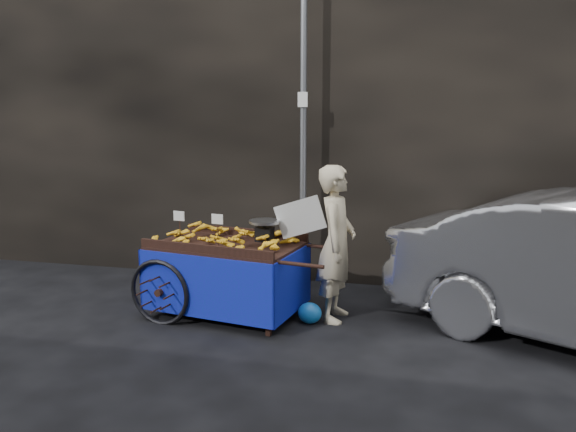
# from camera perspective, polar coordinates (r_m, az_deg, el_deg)

# --- Properties ---
(ground) EXTENTS (80.00, 80.00, 0.00)m
(ground) POSITION_cam_1_polar(r_m,az_deg,el_deg) (6.27, -3.72, -10.48)
(ground) COLOR black
(ground) RESTS_ON ground
(building_wall) EXTENTS (13.50, 2.00, 5.00)m
(building_wall) POSITION_cam_1_polar(r_m,az_deg,el_deg) (8.31, 4.10, 12.17)
(building_wall) COLOR black
(building_wall) RESTS_ON ground
(street_pole) EXTENTS (0.12, 0.10, 4.00)m
(street_pole) POSITION_cam_1_polar(r_m,az_deg,el_deg) (7.05, 1.57, 8.54)
(street_pole) COLOR slate
(street_pole) RESTS_ON ground
(banana_cart) EXTENTS (2.31, 1.33, 1.18)m
(banana_cart) POSITION_cam_1_polar(r_m,az_deg,el_deg) (6.27, -6.64, -3.51)
(banana_cart) COLOR black
(banana_cart) RESTS_ON ground
(vendor) EXTENTS (0.89, 0.63, 1.70)m
(vendor) POSITION_cam_1_polar(r_m,az_deg,el_deg) (6.07, 4.92, -2.79)
(vendor) COLOR #C5B592
(vendor) RESTS_ON ground
(plastic_bag) EXTENTS (0.26, 0.21, 0.23)m
(plastic_bag) POSITION_cam_1_polar(r_m,az_deg,el_deg) (6.12, 2.23, -9.83)
(plastic_bag) COLOR blue
(plastic_bag) RESTS_ON ground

